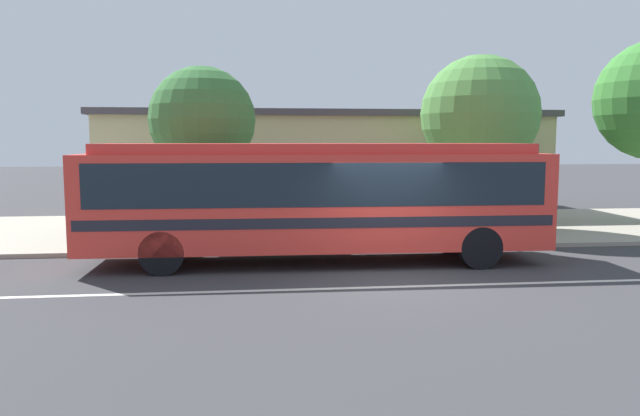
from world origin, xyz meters
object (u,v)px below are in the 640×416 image
(pedestrian_waiting_near_sign, at_px, (363,207))
(pedestrian_walking_along_curb, at_px, (407,208))
(street_tree_mid_block, at_px, (480,115))
(transit_bus, at_px, (317,194))
(bus_stop_sign, at_px, (470,185))
(street_tree_near_stop, at_px, (202,120))

(pedestrian_waiting_near_sign, bearing_deg, pedestrian_walking_along_curb, 0.67)
(pedestrian_waiting_near_sign, height_order, street_tree_mid_block, street_tree_mid_block)
(transit_bus, relative_size, bus_stop_sign, 4.44)
(pedestrian_waiting_near_sign, xyz_separation_m, bus_stop_sign, (3.02, -0.28, 0.60))
(pedestrian_waiting_near_sign, distance_m, pedestrian_walking_along_curb, 1.28)
(transit_bus, distance_m, bus_stop_sign, 4.99)
(transit_bus, bearing_deg, pedestrian_waiting_near_sign, 55.23)
(transit_bus, bearing_deg, street_tree_near_stop, 130.24)
(transit_bus, xyz_separation_m, street_tree_mid_block, (5.76, 4.42, 2.12))
(pedestrian_waiting_near_sign, relative_size, bus_stop_sign, 0.68)
(transit_bus, xyz_separation_m, street_tree_near_stop, (-2.98, 3.52, 1.89))
(transit_bus, relative_size, street_tree_mid_block, 1.98)
(transit_bus, height_order, pedestrian_walking_along_curb, transit_bus)
(street_tree_near_stop, bearing_deg, bus_stop_sign, -11.53)
(bus_stop_sign, bearing_deg, street_tree_mid_block, 64.26)
(pedestrian_waiting_near_sign, distance_m, bus_stop_sign, 3.09)
(bus_stop_sign, xyz_separation_m, street_tree_mid_block, (1.18, 2.45, 2.09))
(transit_bus, height_order, bus_stop_sign, transit_bus)
(pedestrian_walking_along_curb, relative_size, street_tree_mid_block, 0.29)
(transit_bus, bearing_deg, street_tree_mid_block, 37.51)
(bus_stop_sign, bearing_deg, street_tree_near_stop, 168.47)
(bus_stop_sign, xyz_separation_m, street_tree_near_stop, (-7.56, 1.54, 1.86))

